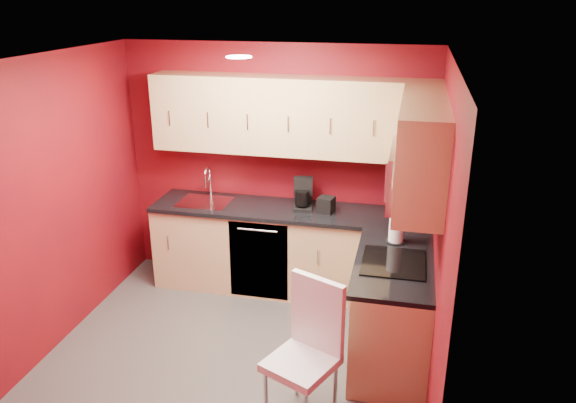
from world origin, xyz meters
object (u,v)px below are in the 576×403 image
at_px(microwave, 415,175).
at_px(napkin_holder, 326,205).
at_px(dining_chair, 301,356).
at_px(sink, 205,198).
at_px(paper_towel, 396,226).
at_px(coffee_maker, 303,194).

height_order(microwave, napkin_holder, microwave).
distance_m(napkin_holder, dining_chair, 1.90).
relative_size(sink, dining_chair, 0.48).
relative_size(microwave, paper_towel, 2.56).
distance_m(coffee_maker, dining_chair, 2.00).
bearing_deg(dining_chair, paper_towel, 90.39).
bearing_deg(napkin_holder, sink, 178.75).
xyz_separation_m(coffee_maker, napkin_holder, (0.24, -0.05, -0.08)).
bearing_deg(microwave, napkin_holder, 130.02).
bearing_deg(microwave, paper_towel, 105.83).
bearing_deg(paper_towel, sink, 163.42).
bearing_deg(sink, napkin_holder, -1.25).
distance_m(microwave, coffee_maker, 1.59).
relative_size(sink, napkin_holder, 3.30).
bearing_deg(paper_towel, dining_chair, -114.22).
relative_size(napkin_holder, paper_towel, 0.53).
distance_m(napkin_holder, paper_towel, 0.90).
distance_m(microwave, sink, 2.43).
bearing_deg(dining_chair, sink, 151.44).
xyz_separation_m(coffee_maker, paper_towel, (0.94, -0.61, -0.01)).
distance_m(sink, coffee_maker, 1.04).
bearing_deg(napkin_holder, coffee_maker, 168.51).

